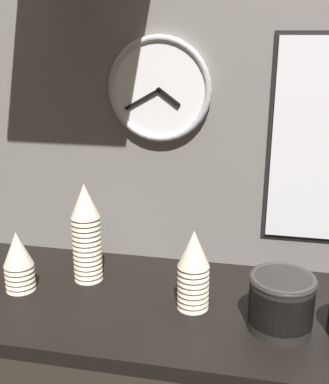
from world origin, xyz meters
TOP-DOWN VIEW (x-y plane):
  - ground_plane at (0.00, 0.00)m, footprint 1.60×0.56m
  - wall_tiled_back at (0.00, 0.27)m, footprint 1.60×0.03m
  - cup_stack_left at (-0.42, -0.03)m, footprint 0.09×0.09m
  - cup_stack_center_right at (0.08, -0.02)m, footprint 0.09×0.09m
  - cup_stack_center_left at (-0.25, 0.07)m, footprint 0.09×0.09m
  - bowl_stack_right at (0.31, -0.08)m, footprint 0.16×0.16m
  - wall_clock at (-0.07, 0.23)m, footprint 0.31×0.03m

SIDE VIEW (x-z plane):
  - ground_plane at x=0.00m, z-range -0.04..0.00m
  - bowl_stack_right at x=0.31m, z-range 0.00..0.15m
  - cup_stack_left at x=-0.42m, z-range 0.00..0.18m
  - cup_stack_center_right at x=0.08m, z-range 0.00..0.22m
  - cup_stack_center_left at x=-0.25m, z-range 0.00..0.30m
  - wall_tiled_back at x=0.00m, z-range 0.00..1.05m
  - wall_clock at x=-0.07m, z-range 0.39..0.70m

